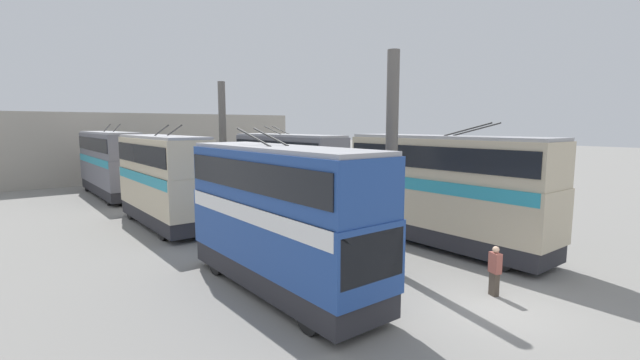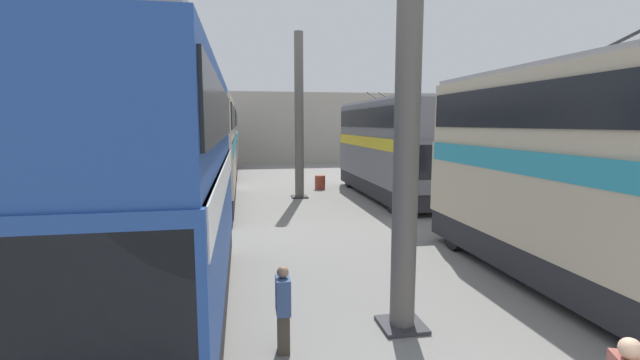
% 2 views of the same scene
% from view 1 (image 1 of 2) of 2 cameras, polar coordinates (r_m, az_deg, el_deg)
% --- Properties ---
extents(ground_plane, '(240.00, 240.00, 0.00)m').
position_cam_1_polar(ground_plane, '(15.23, 22.52, -15.61)').
color(ground_plane, gray).
extents(depot_back_wall, '(0.50, 36.00, 7.02)m').
position_cam_1_polar(depot_back_wall, '(48.04, -23.06, 4.02)').
color(depot_back_wall, '#A8A093').
rests_on(depot_back_wall, ground_plane).
extents(support_column_near, '(0.85, 0.85, 8.62)m').
position_cam_1_polar(support_column_near, '(16.86, 9.48, 1.75)').
color(support_column_near, '#605B56').
rests_on(support_column_near, ground_plane).
extents(support_column_far, '(0.85, 0.85, 8.62)m').
position_cam_1_polar(support_column_far, '(29.11, -12.79, 3.98)').
color(support_column_far, '#605B56').
rests_on(support_column_far, ground_plane).
extents(bus_left_near, '(10.40, 2.54, 5.92)m').
position_cam_1_polar(bus_left_near, '(21.05, 16.23, -0.55)').
color(bus_left_near, black).
rests_on(bus_left_near, ground_plane).
extents(bus_left_far, '(10.98, 2.54, 5.76)m').
position_cam_1_polar(bus_left_far, '(30.81, -4.41, 1.96)').
color(bus_left_far, black).
rests_on(bus_left_far, ground_plane).
extents(bus_right_near, '(9.08, 2.54, 5.70)m').
position_cam_1_polar(bus_right_near, '(14.79, -5.35, -4.02)').
color(bus_right_near, black).
rests_on(bus_right_near, ground_plane).
extents(bus_right_mid, '(9.18, 2.54, 5.82)m').
position_cam_1_polar(bus_right_mid, '(25.90, -20.21, 0.59)').
color(bus_right_mid, black).
rests_on(bus_right_mid, ground_plane).
extents(bus_right_far, '(11.41, 2.54, 5.89)m').
position_cam_1_polar(bus_right_far, '(38.65, -26.25, 2.43)').
color(bus_right_far, black).
rests_on(bus_right_far, ground_plane).
extents(person_aisle_foreground, '(0.48, 0.37, 1.73)m').
position_cam_1_polar(person_aisle_foreground, '(15.99, 22.28, -10.99)').
color(person_aisle_foreground, '#473D33').
rests_on(person_aisle_foreground, ground_plane).
extents(person_by_right_row, '(0.42, 0.25, 1.54)m').
position_cam_1_polar(person_by_right_row, '(15.58, 4.62, -11.36)').
color(person_by_right_row, '#473D33').
rests_on(person_by_right_row, ground_plane).
extents(oil_drum, '(0.65, 0.65, 0.82)m').
position_cam_1_polar(oil_drum, '(32.67, -12.08, -2.31)').
color(oil_drum, '#933828').
rests_on(oil_drum, ground_plane).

